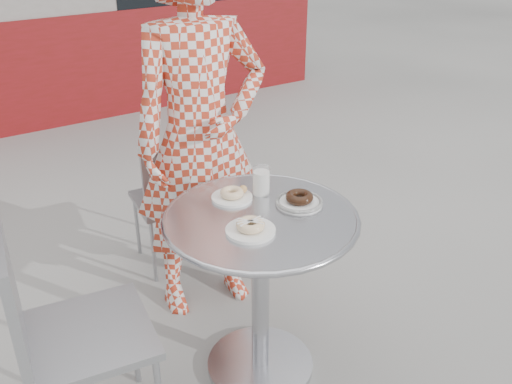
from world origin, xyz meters
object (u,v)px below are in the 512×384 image
plate_near (250,227)px  plate_checker (299,200)px  chair_far (172,225)px  plate_far (233,195)px  bistro_table (261,257)px  seated_person (201,138)px  chair_left (91,376)px  milk_cup (261,181)px

plate_near → plate_checker: plate_checker is taller
chair_far → plate_near: plate_near is taller
plate_far → plate_near: bearing=-106.8°
bistro_table → plate_checker: 0.28m
seated_person → plate_far: size_ratio=10.61×
chair_far → plate_near: bearing=88.7°
plate_far → plate_near: (-0.08, -0.27, 0.00)m
chair_left → plate_checker: (0.93, -0.06, 0.52)m
chair_far → milk_cup: (0.06, -0.84, 0.61)m
milk_cup → chair_far: bearing=94.1°
plate_far → milk_cup: 0.13m
seated_person → plate_far: 0.44m
seated_person → milk_cup: 0.45m
bistro_table → plate_checker: (0.19, -0.00, 0.21)m
seated_person → plate_near: bearing=-96.7°
chair_left → plate_near: 0.84m
seated_person → plate_checker: size_ratio=9.28×
seated_person → plate_checker: (0.13, -0.61, -0.10)m
bistro_table → plate_far: bearing=95.4°
chair_far → plate_checker: (0.14, -1.01, 0.57)m
plate_near → milk_cup: 0.32m
bistro_table → milk_cup: bearing=56.2°
chair_far → plate_checker: 1.17m
chair_left → plate_far: chair_left is taller
plate_far → plate_near: size_ratio=0.90×
chair_left → milk_cup: (0.85, 0.10, 0.56)m
chair_left → plate_checker: chair_left is taller
bistro_table → chair_far: (0.05, 1.00, -0.36)m
plate_checker → plate_far: bearing=137.3°
plate_checker → milk_cup: bearing=116.2°
bistro_table → seated_person: seated_person is taller
bistro_table → chair_far: bistro_table is taller
chair_far → plate_near: (-0.15, -1.08, 0.58)m
bistro_table → plate_far: size_ratio=4.65×
seated_person → bistro_table: bearing=-89.3°
plate_near → chair_left: bearing=167.7°
plate_near → milk_cup: milk_cup is taller
plate_far → plate_checker: size_ratio=0.87×
chair_left → plate_checker: bearing=-86.3°
bistro_table → plate_near: (-0.10, -0.08, 0.21)m
chair_far → seated_person: size_ratio=0.43×
plate_far → milk_cup: bearing=-12.2°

